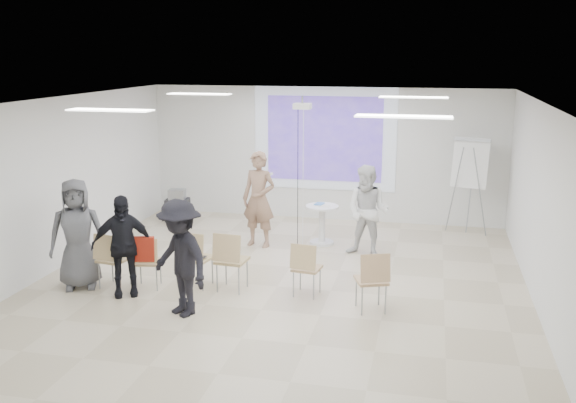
% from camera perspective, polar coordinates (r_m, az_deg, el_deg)
% --- Properties ---
extents(floor, '(8.00, 9.00, 0.10)m').
position_cam_1_polar(floor, '(10.63, -0.96, -7.81)').
color(floor, beige).
rests_on(floor, ground).
extents(ceiling, '(8.00, 9.00, 0.10)m').
position_cam_1_polar(ceiling, '(9.94, -1.03, 9.11)').
color(ceiling, white).
rests_on(ceiling, wall_back).
extents(wall_back, '(8.00, 0.10, 3.00)m').
position_cam_1_polar(wall_back, '(14.56, 3.28, 4.25)').
color(wall_back, silver).
rests_on(wall_back, floor).
extents(wall_left, '(0.10, 9.00, 3.00)m').
position_cam_1_polar(wall_left, '(11.79, -20.49, 1.31)').
color(wall_left, silver).
rests_on(wall_left, floor).
extents(wall_right, '(0.10, 9.00, 3.00)m').
position_cam_1_polar(wall_right, '(10.04, 22.08, -0.80)').
color(wall_right, silver).
rests_on(wall_right, floor).
extents(projection_halo, '(3.20, 0.01, 2.30)m').
position_cam_1_polar(projection_halo, '(14.44, 3.25, 5.59)').
color(projection_halo, silver).
rests_on(projection_halo, wall_back).
extents(projection_image, '(2.60, 0.01, 1.90)m').
position_cam_1_polar(projection_image, '(14.43, 3.24, 5.58)').
color(projection_image, '#4F33AF').
rests_on(projection_image, wall_back).
extents(pedestal_table, '(0.77, 0.77, 0.81)m').
position_cam_1_polar(pedestal_table, '(12.76, 3.04, -1.84)').
color(pedestal_table, silver).
rests_on(pedestal_table, floor).
extents(player_left, '(0.87, 0.67, 2.14)m').
position_cam_1_polar(player_left, '(12.51, -2.61, 0.76)').
color(player_left, '#9A755E').
rests_on(player_left, floor).
extents(player_right, '(1.07, 0.94, 1.91)m').
position_cam_1_polar(player_right, '(11.97, 7.13, -0.45)').
color(player_right, white).
rests_on(player_right, floor).
extents(controller_left, '(0.06, 0.12, 0.04)m').
position_cam_1_polar(controller_left, '(12.63, -1.54, 2.46)').
color(controller_left, silver).
rests_on(controller_left, player_left).
extents(controller_right, '(0.08, 0.14, 0.04)m').
position_cam_1_polar(controller_right, '(12.16, 6.45, 1.39)').
color(controller_right, silver).
rests_on(controller_right, player_right).
extents(chair_far_left, '(0.50, 0.53, 0.93)m').
position_cam_1_polar(chair_far_left, '(10.75, -15.49, -4.67)').
color(chair_far_left, tan).
rests_on(chair_far_left, floor).
extents(chair_left_mid, '(0.50, 0.52, 0.87)m').
position_cam_1_polar(chair_left_mid, '(10.58, -12.45, -4.97)').
color(chair_left_mid, tan).
rests_on(chair_left_mid, floor).
extents(chair_left_inner, '(0.49, 0.52, 0.95)m').
position_cam_1_polar(chair_left_inner, '(10.49, -8.30, -4.69)').
color(chair_left_inner, tan).
rests_on(chair_left_inner, floor).
extents(chair_center, '(0.50, 0.53, 0.99)m').
position_cam_1_polar(chair_center, '(10.25, -5.19, -4.91)').
color(chair_center, tan).
rests_on(chair_center, floor).
extents(chair_right_inner, '(0.46, 0.49, 0.88)m').
position_cam_1_polar(chair_right_inner, '(10.02, 1.56, -5.66)').
color(chair_right_inner, tan).
rests_on(chair_right_inner, floor).
extents(chair_right_far, '(0.57, 0.59, 0.94)m').
position_cam_1_polar(chair_right_far, '(9.50, 7.54, -6.65)').
color(chair_right_far, tan).
rests_on(chair_right_far, floor).
extents(red_jacket, '(0.43, 0.19, 0.40)m').
position_cam_1_polar(red_jacket, '(10.40, -12.93, -4.14)').
color(red_jacket, '#A02313').
rests_on(red_jacket, chair_left_mid).
extents(laptop, '(0.37, 0.29, 0.03)m').
position_cam_1_polar(laptop, '(10.60, -8.04, -4.80)').
color(laptop, black).
rests_on(laptop, chair_left_inner).
extents(audience_left, '(1.25, 1.07, 1.85)m').
position_cam_1_polar(audience_left, '(10.31, -14.54, -3.19)').
color(audience_left, black).
rests_on(audience_left, floor).
extents(audience_mid, '(1.44, 1.27, 1.95)m').
position_cam_1_polar(audience_mid, '(9.35, -9.58, -4.31)').
color(audience_mid, black).
rests_on(audience_mid, floor).
extents(audience_outer, '(1.17, 1.01, 2.02)m').
position_cam_1_polar(audience_outer, '(10.83, -18.27, -2.21)').
color(audience_outer, '#58595E').
rests_on(audience_outer, floor).
extents(flipchart_easel, '(0.84, 0.66, 2.02)m').
position_cam_1_polar(flipchart_easel, '(13.77, 15.89, 3.21)').
color(flipchart_easel, gray).
rests_on(flipchart_easel, floor).
extents(av_cart, '(0.55, 0.47, 0.75)m').
position_cam_1_polar(av_cart, '(14.63, -9.78, -0.48)').
color(av_cart, black).
rests_on(av_cart, floor).
extents(ceiling_projector, '(0.30, 0.25, 3.00)m').
position_cam_1_polar(ceiling_projector, '(11.40, 1.27, 7.81)').
color(ceiling_projector, white).
rests_on(ceiling_projector, ceiling).
extents(fluor_panel_nw, '(1.20, 0.30, 0.02)m').
position_cam_1_polar(fluor_panel_nw, '(12.45, -7.88, 9.44)').
color(fluor_panel_nw, white).
rests_on(fluor_panel_nw, ceiling).
extents(fluor_panel_ne, '(1.20, 0.30, 0.02)m').
position_cam_1_polar(fluor_panel_ne, '(11.67, 11.09, 9.08)').
color(fluor_panel_ne, white).
rests_on(fluor_panel_ne, ceiling).
extents(fluor_panel_sw, '(1.20, 0.30, 0.02)m').
position_cam_1_polar(fluor_panel_sw, '(9.27, -15.54, 7.83)').
color(fluor_panel_sw, white).
rests_on(fluor_panel_sw, ceiling).
extents(fluor_panel_se, '(1.20, 0.30, 0.02)m').
position_cam_1_polar(fluor_panel_se, '(8.18, 10.24, 7.45)').
color(fluor_panel_se, white).
rests_on(fluor_panel_se, ceiling).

